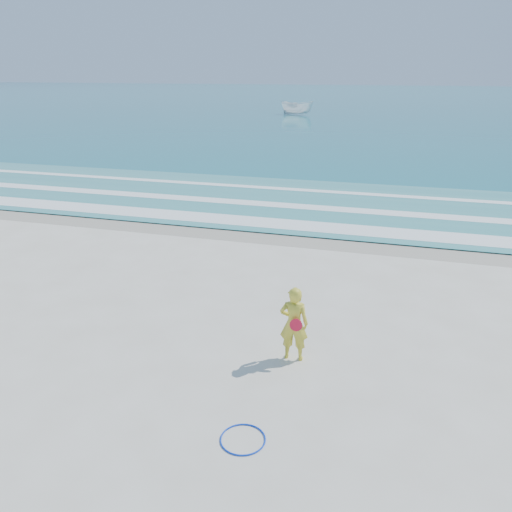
# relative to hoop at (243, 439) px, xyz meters

# --- Properties ---
(ground) EXTENTS (400.00, 400.00, 0.00)m
(ground) POSITION_rel_hoop_xyz_m (-2.05, 2.13, -0.01)
(ground) COLOR silver
(ground) RESTS_ON ground
(wet_sand) EXTENTS (400.00, 2.40, 0.00)m
(wet_sand) POSITION_rel_hoop_xyz_m (-2.05, 11.13, -0.01)
(wet_sand) COLOR #B2A893
(wet_sand) RESTS_ON ground
(ocean) EXTENTS (400.00, 190.00, 0.04)m
(ocean) POSITION_rel_hoop_xyz_m (-2.05, 107.13, 0.01)
(ocean) COLOR #19727F
(ocean) RESTS_ON ground
(shallow) EXTENTS (400.00, 10.00, 0.01)m
(shallow) POSITION_rel_hoop_xyz_m (-2.05, 16.13, 0.03)
(shallow) COLOR #59B7AD
(shallow) RESTS_ON ocean
(foam_near) EXTENTS (400.00, 1.40, 0.01)m
(foam_near) POSITION_rel_hoop_xyz_m (-2.05, 12.43, 0.04)
(foam_near) COLOR white
(foam_near) RESTS_ON shallow
(foam_mid) EXTENTS (400.00, 0.90, 0.01)m
(foam_mid) POSITION_rel_hoop_xyz_m (-2.05, 15.33, 0.04)
(foam_mid) COLOR white
(foam_mid) RESTS_ON shallow
(foam_far) EXTENTS (400.00, 0.60, 0.01)m
(foam_far) POSITION_rel_hoop_xyz_m (-2.05, 18.63, 0.04)
(foam_far) COLOR white
(foam_far) RESTS_ON shallow
(hoop) EXTENTS (0.86, 0.86, 0.03)m
(hoop) POSITION_rel_hoop_xyz_m (0.00, 0.00, 0.00)
(hoop) COLOR #0B36C9
(hoop) RESTS_ON ground
(boat) EXTENTS (5.17, 3.15, 1.87)m
(boat) POSITION_rel_hoop_xyz_m (-12.07, 63.55, 0.96)
(boat) COLOR white
(boat) RESTS_ON ocean
(woman) EXTENTS (0.64, 0.44, 1.70)m
(woman) POSITION_rel_hoop_xyz_m (0.29, 2.77, 0.84)
(woman) COLOR gold
(woman) RESTS_ON ground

